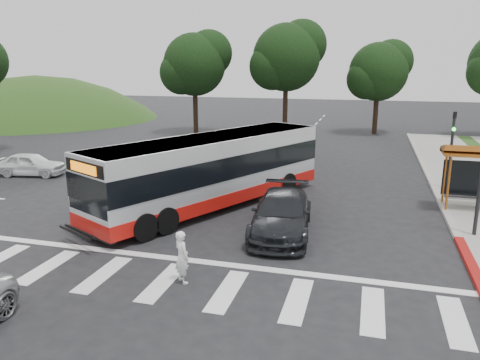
% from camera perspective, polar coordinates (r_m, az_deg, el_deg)
% --- Properties ---
extents(ground, '(140.00, 140.00, 0.00)m').
position_cam_1_polar(ground, '(18.63, -2.91, -5.75)').
color(ground, black).
rests_on(ground, ground).
extents(sidewalk_east, '(4.00, 40.00, 0.12)m').
position_cam_1_polar(sidewalk_east, '(25.95, 27.08, -1.46)').
color(sidewalk_east, gray).
rests_on(sidewalk_east, ground).
extents(curb_east, '(0.30, 40.00, 0.15)m').
position_cam_1_polar(curb_east, '(25.60, 22.71, -1.15)').
color(curb_east, '#9E9991').
rests_on(curb_east, ground).
extents(curb_east_red, '(0.32, 6.00, 0.15)m').
position_cam_1_polar(curb_east_red, '(16.23, 26.73, -10.10)').
color(curb_east_red, maroon).
rests_on(curb_east_red, ground).
extents(hillside_nw, '(44.00, 44.00, 10.00)m').
position_cam_1_polar(hillside_nw, '(60.23, -23.33, 6.88)').
color(hillside_nw, '#1A3D13').
rests_on(hillside_nw, ground).
extents(crosswalk_ladder, '(18.00, 2.60, 0.01)m').
position_cam_1_polar(crosswalk_ladder, '(14.35, -9.38, -12.18)').
color(crosswalk_ladder, silver).
rests_on(crosswalk_ladder, ground).
extents(traffic_signal_ne_short, '(0.18, 0.37, 4.00)m').
position_cam_1_polar(traffic_signal_ne_short, '(25.70, 24.41, 4.22)').
color(traffic_signal_ne_short, black).
rests_on(traffic_signal_ne_short, ground).
extents(tree_north_a, '(6.60, 6.15, 10.17)m').
position_cam_1_polar(tree_north_a, '(43.34, 5.80, 14.78)').
color(tree_north_a, black).
rests_on(tree_north_a, ground).
extents(tree_north_b, '(5.72, 5.33, 8.43)m').
position_cam_1_polar(tree_north_b, '(44.67, 16.62, 12.64)').
color(tree_north_b, black).
rests_on(tree_north_b, ground).
extents(tree_north_c, '(6.16, 5.74, 9.30)m').
position_cam_1_polar(tree_north_c, '(43.54, -5.45, 13.95)').
color(tree_north_c, black).
rests_on(tree_north_c, ground).
extents(transit_bus, '(7.93, 12.17, 3.18)m').
position_cam_1_polar(transit_bus, '(20.87, -3.41, 0.96)').
color(transit_bus, silver).
rests_on(transit_bus, ground).
extents(pedestrian, '(0.69, 0.66, 1.60)m').
position_cam_1_polar(pedestrian, '(13.96, -7.10, -9.28)').
color(pedestrian, white).
rests_on(pedestrian, ground).
extents(dark_sedan, '(2.65, 5.47, 1.53)m').
position_cam_1_polar(dark_sedan, '(17.80, 5.08, -4.13)').
color(dark_sedan, black).
rests_on(dark_sedan, ground).
extents(west_car_white, '(4.09, 2.18, 1.33)m').
position_cam_1_polar(west_car_white, '(29.52, -24.18, 1.77)').
color(west_car_white, silver).
rests_on(west_car_white, ground).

